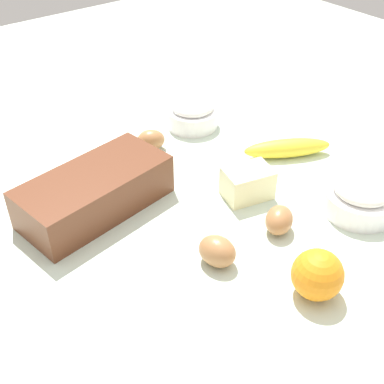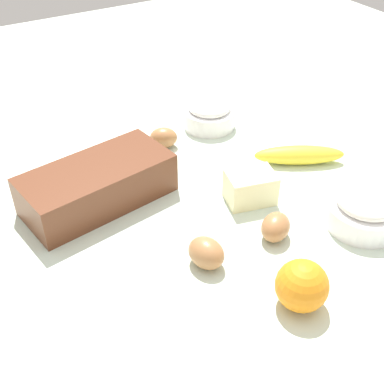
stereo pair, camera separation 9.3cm
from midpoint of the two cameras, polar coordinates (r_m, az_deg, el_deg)
ground_plane at (r=0.96m, az=2.77°, el=-2.49°), size 2.40×2.40×0.02m
loaf_pan at (r=0.95m, az=-7.88°, el=0.82°), size 0.30×0.17×0.08m
flour_bowl at (r=0.96m, az=21.55°, el=-1.97°), size 0.13×0.13×0.07m
sugar_bowl at (r=1.20m, az=4.20°, el=8.69°), size 0.12×0.12×0.07m
banana at (r=1.10m, az=14.36°, el=3.98°), size 0.19×0.13×0.04m
orange_fruit at (r=0.79m, az=15.64°, el=-10.27°), size 0.08×0.08×0.08m
butter_block at (r=0.97m, az=9.32°, el=0.41°), size 0.10×0.08×0.06m
egg_near_butter at (r=0.83m, az=4.85°, el=-6.97°), size 0.07×0.08×0.05m
egg_beside_bowl at (r=0.90m, az=12.33°, el=-3.99°), size 0.08×0.07×0.05m
egg_loose at (r=1.12m, az=-0.85°, el=6.05°), size 0.08×0.07×0.05m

